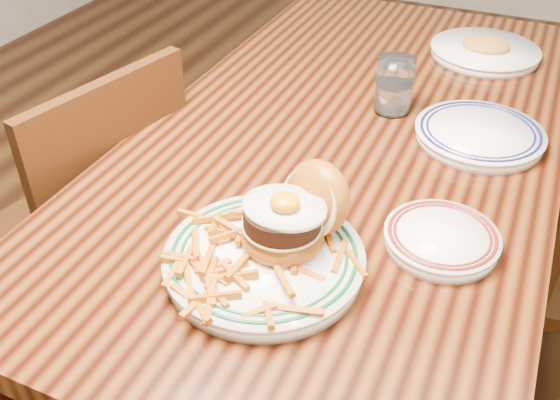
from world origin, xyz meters
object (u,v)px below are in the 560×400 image
at_px(table, 351,163).
at_px(chair_left, 98,223).
at_px(side_plate, 442,238).
at_px(main_plate, 273,243).

xyz_separation_m(table, chair_left, (-0.56, -0.23, -0.19)).
relative_size(chair_left, side_plate, 4.67).
distance_m(table, chair_left, 0.63).
bearing_deg(chair_left, table, 35.07).
xyz_separation_m(table, side_plate, (0.25, -0.31, 0.10)).
distance_m(table, side_plate, 0.41).
height_order(chair_left, side_plate, chair_left).
height_order(main_plate, side_plate, main_plate).
xyz_separation_m(chair_left, main_plate, (0.57, -0.23, 0.32)).
height_order(table, side_plate, side_plate).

